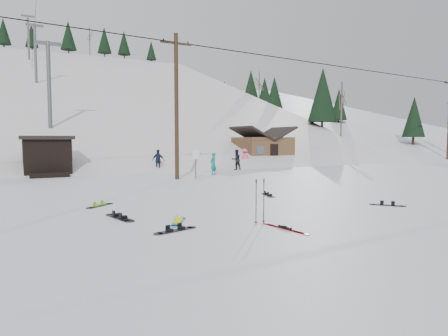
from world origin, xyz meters
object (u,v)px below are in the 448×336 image
utility_pole (176,104)px  hero_snowboard (178,221)px  cabin (263,149)px  hero_skis (285,228)px

utility_pole → hero_snowboard: bearing=-111.0°
cabin → hero_skis: bearing=-122.2°
cabin → hero_snowboard: size_ratio=4.26×
cabin → hero_skis: size_ratio=3.00×
hero_snowboard → utility_pole: bearing=10.4°
utility_pole → cabin: bearing=37.6°
hero_snowboard → hero_skis: 3.24m
utility_pole → cabin: utility_pole is taller
utility_pole → hero_skis: (-2.40, -14.51, -4.65)m
utility_pole → cabin: (13.00, 10.00, -3.20)m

